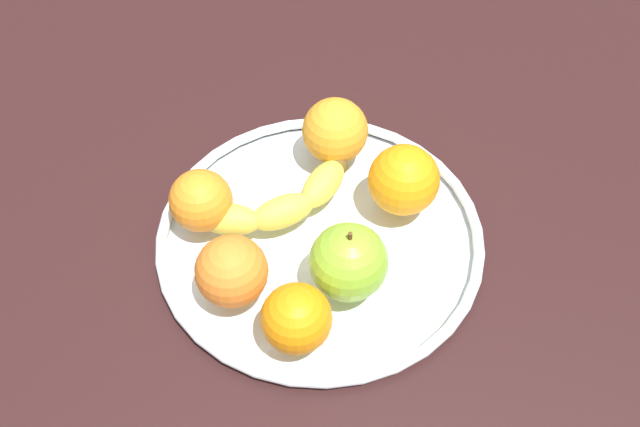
# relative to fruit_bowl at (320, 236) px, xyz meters

# --- Properties ---
(ground_plane) EXTENTS (1.68, 1.68, 0.04)m
(ground_plane) POSITION_rel_fruit_bowl_xyz_m (0.00, 0.00, -0.03)
(ground_plane) COLOR black
(fruit_bowl) EXTENTS (0.35, 0.35, 0.02)m
(fruit_bowl) POSITION_rel_fruit_bowl_xyz_m (0.00, 0.00, 0.00)
(fruit_bowl) COLOR silver
(fruit_bowl) RESTS_ON ground_plane
(banana) EXTENTS (0.18, 0.10, 0.03)m
(banana) POSITION_rel_fruit_bowl_xyz_m (-0.01, 0.05, 0.03)
(banana) COLOR yellow
(banana) RESTS_ON fruit_bowl
(apple) EXTENTS (0.08, 0.08, 0.09)m
(apple) POSITION_rel_fruit_bowl_xyz_m (-0.03, -0.07, 0.05)
(apple) COLOR #83BB2D
(apple) RESTS_ON fruit_bowl
(orange_front_right) EXTENTS (0.08, 0.08, 0.08)m
(orange_front_right) POSITION_rel_fruit_bowl_xyz_m (0.09, -0.04, 0.05)
(orange_front_right) COLOR orange
(orange_front_right) RESTS_ON fruit_bowl
(orange_back_left) EXTENTS (0.07, 0.07, 0.07)m
(orange_back_left) POSITION_rel_fruit_bowl_xyz_m (-0.11, 0.01, 0.04)
(orange_back_left) COLOR orange
(orange_back_left) RESTS_ON fruit_bowl
(orange_back_right) EXTENTS (0.07, 0.07, 0.07)m
(orange_back_right) POSITION_rel_fruit_bowl_xyz_m (-0.07, 0.10, 0.04)
(orange_back_right) COLOR orange
(orange_back_right) RESTS_ON fruit_bowl
(orange_front_left) EXTENTS (0.08, 0.08, 0.08)m
(orange_front_left) POSITION_rel_fruit_bowl_xyz_m (0.09, 0.06, 0.05)
(orange_front_left) COLOR orange
(orange_front_left) RESTS_ON fruit_bowl
(orange_center) EXTENTS (0.07, 0.07, 0.07)m
(orange_center) POSITION_rel_fruit_bowl_xyz_m (-0.11, -0.07, 0.04)
(orange_center) COLOR orange
(orange_center) RESTS_ON fruit_bowl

